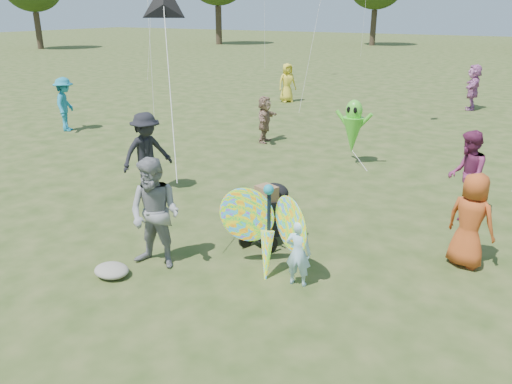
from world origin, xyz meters
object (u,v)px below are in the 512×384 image
Objects in this scene: jogging_stroller at (269,210)px; adult_man at (155,214)px; crowd_d at (265,119)px; butterfly_kite at (268,231)px; crowd_g at (287,83)px; crowd_e at (466,175)px; crowd_j at (473,87)px; crowd_a at (471,220)px; child_girl at (298,253)px; crowd_b at (147,153)px; alien_kite at (353,129)px; crowd_i at (65,104)px.

adult_man is at bearing -103.82° from jogging_stroller.
butterfly_kite is (4.04, -7.25, 0.01)m from crowd_d.
crowd_g is 0.97× the size of butterfly_kite.
adult_man reaches higher than crowd_e.
crowd_j is at bearing 178.37° from crowd_e.
crowd_g reaches higher than jogging_stroller.
crowd_d is at bearing -19.92° from crowd_a.
jogging_stroller reaches higher than child_girl.
child_girl is 16.24m from crowd_j.
crowd_d is at bearing 98.35° from adult_man.
alien_kite is at bearing -15.33° from crowd_b.
crowd_a is (4.35, 2.51, -0.12)m from adult_man.
crowd_b is 1.05× the size of butterfly_kite.
crowd_i reaches higher than alien_kite.
alien_kite is (-0.35, 5.30, 0.36)m from jogging_stroller.
crowd_b reaches higher than adult_man.
child_girl is 0.58× the size of adult_man.
crowd_e is at bearing -122.46° from child_girl.
crowd_j is 15.21m from jogging_stroller.
butterfly_kite is (-2.30, -3.95, -0.15)m from crowd_e.
crowd_i is (-8.97, 5.90, -0.01)m from adult_man.
crowd_e is (6.45, 1.99, -0.03)m from crowd_b.
child_girl is 0.67× the size of crowd_a.
crowd_a is 3.31m from jogging_stroller.
crowd_a is 5.70m from alien_kite.
crowd_a is 1.09× the size of crowd_d.
butterfly_kite is at bearing -116.70° from crowd_g.
butterfly_kite is (6.61, -14.00, -0.11)m from crowd_g.
crowd_j reaches higher than crowd_i.
crowd_g is at bearing -80.56° from crowd_j.
crowd_e reaches higher than crowd_a.
crowd_b is 5.45m from alien_kite.
child_girl is at bearing -7.68° from crowd_j.
crowd_a is 8.61m from crowd_d.
child_girl is at bearing -6.65° from butterfly_kite.
crowd_g is at bearing -147.06° from crowd_e.
crowd_b reaches higher than child_girl.
crowd_d is at bearing 140.16° from jogging_stroller.
crowd_i is at bearing -166.71° from crowd_g.
crowd_d is 7.15m from crowd_e.
crowd_j is (4.84, 8.92, 0.20)m from crowd_d.
crowd_a is at bearing -51.51° from alien_kite.
crowd_g is 7.72m from crowd_j.
alien_kite is at bearing 114.47° from jogging_stroller.
crowd_i is (-4.03, -8.75, 0.06)m from crowd_g.
child_girl is at bearing -24.30° from jogging_stroller.
butterfly_kite is (-0.56, 0.07, 0.20)m from child_girl.
crowd_j is 9.99m from alien_kite.
crowd_g is 9.63m from crowd_i.
crowd_i reaches higher than butterfly_kite.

